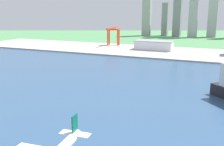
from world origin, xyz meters
name	(u,v)px	position (x,y,z in m)	size (l,w,h in m)	color
ground_plane	(147,78)	(0.00, 300.00, 0.00)	(2400.00, 2400.00, 0.00)	#4B8350
water_bay	(129,93)	(0.00, 240.00, 0.07)	(840.00, 360.00, 0.15)	#2D4C70
industrial_pier	(177,53)	(0.00, 490.00, 1.25)	(840.00, 140.00, 2.50)	#ABA39D
port_crane_red	(113,32)	(-142.10, 532.69, 29.80)	(25.04, 47.02, 37.41)	red
warehouse_main	(154,45)	(-45.47, 502.97, 11.18)	(70.77, 31.66, 17.31)	silver
distant_skyline	(214,14)	(38.61, 813.48, 65.43)	(408.06, 74.91, 157.90)	#9EA19E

